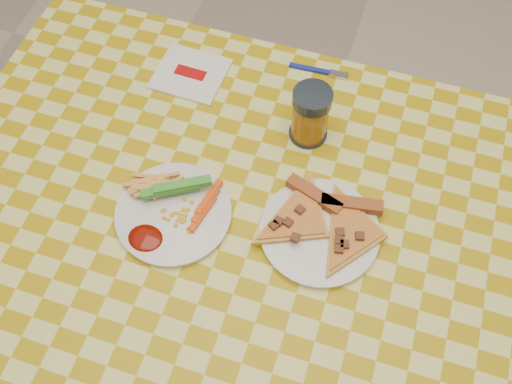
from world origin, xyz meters
TOP-DOWN VIEW (x-y plane):
  - ground at (0.00, 0.00)m, footprint 8.00×8.00m
  - table at (0.00, 0.00)m, footprint 1.28×0.88m
  - plate_left at (-0.15, -0.03)m, footprint 0.25×0.25m
  - plate_right at (0.11, 0.02)m, footprint 0.27×0.27m
  - fries_veggies at (-0.16, -0.01)m, footprint 0.19×0.18m
  - pizza_slices at (0.11, 0.03)m, footprint 0.28×0.25m
  - drink_glass at (0.03, 0.22)m, footprint 0.08×0.08m
  - napkin at (-0.25, 0.30)m, footprint 0.15×0.14m
  - fork at (0.01, 0.39)m, footprint 0.13×0.02m

SIDE VIEW (x-z plane):
  - ground at x=0.00m, z-range 0.00..0.00m
  - table at x=0.00m, z-range 0.30..1.06m
  - napkin at x=-0.25m, z-range 0.76..0.76m
  - fork at x=0.01m, z-range 0.76..0.76m
  - plate_left at x=-0.15m, z-range 0.76..0.77m
  - plate_right at x=0.11m, z-range 0.76..0.77m
  - pizza_slices at x=0.11m, z-range 0.76..0.79m
  - fries_veggies at x=-0.16m, z-range 0.76..0.80m
  - drink_glass at x=0.03m, z-range 0.75..0.88m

